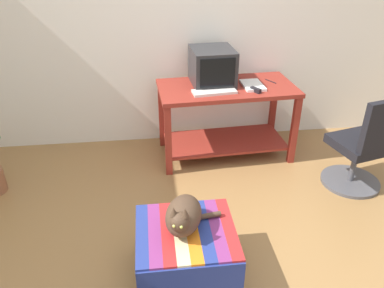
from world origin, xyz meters
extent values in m
plane|color=olive|center=(0.00, 0.00, 0.00)|extent=(14.00, 14.00, 0.00)
cube|color=silver|center=(0.00, 2.05, 1.30)|extent=(8.00, 0.10, 2.60)
cube|color=maroon|center=(-0.09, 1.28, 0.35)|extent=(0.06, 0.06, 0.69)
cube|color=maroon|center=(1.13, 1.35, 0.35)|extent=(0.06, 0.06, 0.69)
cube|color=maroon|center=(1.10, 1.92, 0.35)|extent=(0.06, 0.06, 0.69)
cube|color=maroon|center=(-0.12, 1.85, 0.35)|extent=(0.06, 0.06, 0.69)
cube|color=maroon|center=(0.50, 1.60, 0.14)|extent=(1.23, 0.62, 0.02)
cube|color=maroon|center=(0.50, 1.60, 0.71)|extent=(1.33, 0.72, 0.04)
cube|color=#28282B|center=(0.37, 1.70, 0.74)|extent=(0.29, 0.32, 0.02)
cube|color=#28282B|center=(0.37, 1.70, 0.90)|extent=(0.42, 0.45, 0.34)
cube|color=black|center=(0.38, 1.48, 0.91)|extent=(0.32, 0.03, 0.26)
cube|color=beige|center=(0.35, 1.44, 0.75)|extent=(0.41, 0.20, 0.02)
cube|color=white|center=(0.74, 1.56, 0.75)|extent=(0.20, 0.30, 0.02)
cube|color=#4C4238|center=(-0.06, 0.05, 0.18)|extent=(0.60, 0.54, 0.37)
cube|color=navy|center=(-0.06, -0.25, 0.22)|extent=(0.63, 0.01, 0.29)
cube|color=navy|center=(-0.33, 0.05, 0.38)|extent=(0.08, 0.58, 0.02)
cube|color=#7A2D6B|center=(-0.26, 0.05, 0.38)|extent=(0.08, 0.58, 0.02)
cube|color=#AD2323|center=(-0.18, 0.05, 0.38)|extent=(0.08, 0.58, 0.02)
cube|color=beige|center=(-0.10, 0.05, 0.38)|extent=(0.08, 0.58, 0.02)
cube|color=orange|center=(-0.02, 0.05, 0.38)|extent=(0.08, 0.58, 0.02)
cube|color=navy|center=(0.06, 0.05, 0.38)|extent=(0.08, 0.58, 0.02)
cube|color=#7A2D6B|center=(0.14, 0.05, 0.38)|extent=(0.08, 0.58, 0.02)
cube|color=#AD2323|center=(0.22, 0.05, 0.38)|extent=(0.08, 0.58, 0.02)
ellipsoid|color=#473323|center=(-0.07, 0.07, 0.49)|extent=(0.31, 0.39, 0.20)
sphere|color=#473323|center=(-0.11, -0.05, 0.54)|extent=(0.12, 0.12, 0.12)
cylinder|color=#473323|center=(0.05, 0.13, 0.41)|extent=(0.27, 0.08, 0.04)
cone|color=#473323|center=(-0.14, -0.04, 0.62)|extent=(0.05, 0.05, 0.05)
cone|color=#473323|center=(-0.07, -0.06, 0.62)|extent=(0.05, 0.05, 0.05)
sphere|color=#C6D151|center=(-0.14, -0.10, 0.55)|extent=(0.02, 0.02, 0.02)
sphere|color=#C6D151|center=(-0.10, -0.11, 0.55)|extent=(0.02, 0.02, 0.02)
cylinder|color=#4C4C51|center=(1.55, 0.93, 0.01)|extent=(0.52, 0.52, 0.03)
cylinder|color=#4C4C51|center=(1.55, 0.93, 0.20)|extent=(0.05, 0.05, 0.34)
cube|color=black|center=(1.55, 0.93, 0.41)|extent=(0.51, 0.51, 0.08)
cube|color=black|center=(1.60, 0.74, 0.67)|extent=(0.38, 0.15, 0.44)
cube|color=black|center=(0.73, 1.42, 0.75)|extent=(0.09, 0.11, 0.04)
cylinder|color=black|center=(0.95, 1.67, 0.74)|extent=(0.07, 0.13, 0.01)
camera|label=1|loc=(-0.24, -1.78, 2.04)|focal=35.77mm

